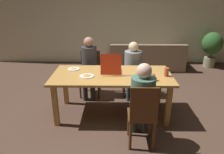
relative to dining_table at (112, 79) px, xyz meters
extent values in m
plane|color=#4F382B|center=(0.00, 0.00, -0.68)|extent=(20.00, 20.00, 0.00)
cube|color=beige|center=(0.00, 3.23, 0.81)|extent=(7.93, 0.12, 2.97)
cube|color=#BF8B44|center=(0.00, 0.00, 0.08)|extent=(2.04, 0.97, 0.04)
cube|color=#BD873D|center=(-0.91, -0.38, -0.31)|extent=(0.08, 0.08, 0.73)
cube|color=#BD873D|center=(0.91, -0.38, -0.31)|extent=(0.08, 0.08, 0.73)
cube|color=#BD873D|center=(-0.91, 0.38, -0.31)|extent=(0.08, 0.08, 0.73)
cube|color=#BD873D|center=(0.91, 0.38, -0.31)|extent=(0.08, 0.08, 0.73)
cylinder|color=#55311C|center=(-0.29, 0.61, -0.45)|extent=(0.04, 0.04, 0.45)
cylinder|color=#55311C|center=(-0.67, 0.61, -0.45)|extent=(0.04, 0.04, 0.45)
cylinder|color=#55311C|center=(-0.29, 1.01, -0.45)|extent=(0.04, 0.04, 0.45)
cylinder|color=#55311C|center=(-0.67, 1.01, -0.45)|extent=(0.04, 0.04, 0.45)
cube|color=#55311C|center=(-0.48, 0.81, -0.22)|extent=(0.43, 0.45, 0.02)
cube|color=#55311C|center=(-0.48, 1.02, 0.02)|extent=(0.41, 0.03, 0.46)
cylinder|color=#33363D|center=(-0.40, 0.53, -0.44)|extent=(0.10, 0.10, 0.47)
cylinder|color=#33363D|center=(-0.55, 0.53, -0.44)|extent=(0.10, 0.10, 0.47)
cube|color=#33363D|center=(-0.48, 0.66, -0.16)|extent=(0.28, 0.30, 0.11)
cylinder|color=#36363A|center=(-0.48, 0.81, 0.11)|extent=(0.31, 0.31, 0.54)
sphere|color=#AA745F|center=(-0.48, 0.81, 0.47)|extent=(0.21, 0.21, 0.21)
cylinder|color=#553017|center=(0.26, -0.64, -0.45)|extent=(0.04, 0.04, 0.45)
cylinder|color=#553017|center=(0.59, -0.64, -0.45)|extent=(0.04, 0.04, 0.45)
cylinder|color=#553017|center=(0.26, -0.97, -0.45)|extent=(0.04, 0.04, 0.45)
cylinder|color=#553017|center=(0.59, -0.97, -0.45)|extent=(0.04, 0.04, 0.45)
cube|color=#553017|center=(0.43, -0.80, -0.22)|extent=(0.39, 0.39, 0.02)
cube|color=#553017|center=(0.43, -0.98, 0.04)|extent=(0.37, 0.03, 0.49)
cylinder|color=#334346|center=(0.35, -0.54, -0.44)|extent=(0.10, 0.10, 0.47)
cylinder|color=#334346|center=(0.51, -0.54, -0.44)|extent=(0.10, 0.10, 0.47)
cube|color=#334346|center=(0.43, -0.66, -0.16)|extent=(0.30, 0.28, 0.11)
cylinder|color=#466E5D|center=(0.43, -0.80, 0.10)|extent=(0.33, 0.33, 0.51)
sphere|color=beige|center=(0.43, -0.80, 0.44)|extent=(0.20, 0.20, 0.20)
cylinder|color=brown|center=(0.61, 0.66, -0.45)|extent=(0.04, 0.04, 0.45)
cylinder|color=brown|center=(0.24, 0.66, -0.45)|extent=(0.04, 0.04, 0.45)
cylinder|color=brown|center=(0.61, 0.99, -0.45)|extent=(0.04, 0.04, 0.45)
cylinder|color=brown|center=(0.24, 0.99, -0.45)|extent=(0.04, 0.04, 0.45)
cube|color=brown|center=(0.43, 0.82, -0.22)|extent=(0.43, 0.39, 0.02)
cube|color=brown|center=(0.43, 1.00, 0.00)|extent=(0.41, 0.03, 0.40)
cylinder|color=#2D404C|center=(0.52, 0.52, -0.44)|extent=(0.10, 0.10, 0.47)
cylinder|color=#2D404C|center=(0.34, 0.52, -0.44)|extent=(0.10, 0.10, 0.47)
cube|color=#2D404C|center=(0.43, 0.66, -0.16)|extent=(0.32, 0.31, 0.11)
cylinder|color=gray|center=(0.43, 0.82, 0.07)|extent=(0.36, 0.36, 0.44)
sphere|color=beige|center=(0.43, 0.82, 0.38)|extent=(0.20, 0.20, 0.20)
cube|color=red|center=(-0.02, 0.14, 0.11)|extent=(0.34, 0.34, 0.03)
cylinder|color=gold|center=(-0.02, 0.14, 0.13)|extent=(0.30, 0.30, 0.01)
cube|color=red|center=(-0.02, -0.06, 0.29)|extent=(0.34, 0.08, 0.34)
cylinder|color=white|center=(-0.42, -0.10, 0.10)|extent=(0.24, 0.24, 0.01)
cone|color=orange|center=(-0.42, -0.10, 0.11)|extent=(0.13, 0.13, 0.02)
cylinder|color=white|center=(0.59, -0.01, 0.10)|extent=(0.23, 0.23, 0.01)
cylinder|color=white|center=(-0.70, 0.25, 0.10)|extent=(0.22, 0.22, 0.01)
cone|color=gold|center=(-0.70, 0.25, 0.11)|extent=(0.10, 0.10, 0.02)
cylinder|color=#B84530|center=(0.65, -0.28, 0.15)|extent=(0.07, 0.07, 0.11)
cylinder|color=#B75232|center=(0.91, -0.08, 0.17)|extent=(0.08, 0.08, 0.14)
cube|color=#836D53|center=(0.98, 2.60, -0.47)|extent=(2.10, 0.82, 0.40)
cube|color=#836D53|center=(0.98, 2.27, -0.09)|extent=(2.10, 0.16, 0.37)
cube|color=#836D53|center=(0.02, 2.60, -0.18)|extent=(0.20, 0.77, 0.18)
cube|color=#836D53|center=(1.93, 2.60, -0.18)|extent=(0.20, 0.77, 0.18)
cylinder|color=gray|center=(2.89, 2.74, -0.53)|extent=(0.33, 0.33, 0.29)
cylinder|color=brown|center=(2.89, 2.74, -0.29)|extent=(0.05, 0.05, 0.19)
ellipsoid|color=#2B5926|center=(2.89, 2.74, 0.04)|extent=(0.58, 0.58, 0.64)
camera|label=1|loc=(0.04, -3.38, 1.37)|focal=33.92mm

